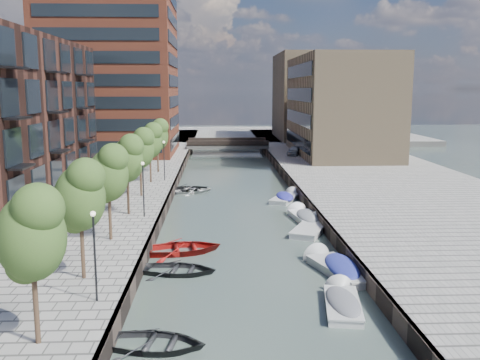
{
  "coord_description": "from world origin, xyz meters",
  "views": [
    {
      "loc": [
        -1.78,
        -15.0,
        10.38
      ],
      "look_at": [
        0.0,
        25.26,
        3.5
      ],
      "focal_mm": 40.0,
      "sensor_mm": 36.0,
      "label": 1
    }
  ],
  "objects": [
    {
      "name": "motorboat_4",
      "position": [
        5.32,
        26.44,
        0.22
      ],
      "size": [
        2.62,
        5.54,
        1.77
      ],
      "color": "white",
      "rests_on": "ground"
    },
    {
      "name": "motorboat_3",
      "position": [
        4.79,
        34.32,
        0.2
      ],
      "size": [
        3.58,
        5.19,
        1.64
      ],
      "color": "silver",
      "rests_on": "ground"
    },
    {
      "name": "sloop_2",
      "position": [
        -4.05,
        18.17,
        0.0
      ],
      "size": [
        5.73,
        4.58,
        1.06
      ],
      "primitive_type": "imported",
      "rotation": [
        0.0,
        0.0,
        1.77
      ],
      "color": "maroon",
      "rests_on": "ground"
    },
    {
      "name": "motorboat_1",
      "position": [
        4.25,
        9.27,
        0.19
      ],
      "size": [
        2.27,
        4.82,
        1.54
      ],
      "color": "#BABAB8",
      "rests_on": "ground"
    },
    {
      "name": "quay_wall_right",
      "position": [
        6.1,
        40.0,
        0.5
      ],
      "size": [
        0.25,
        140.0,
        1.0
      ],
      "primitive_type": "cube",
      "color": "#332823",
      "rests_on": "ground"
    },
    {
      "name": "car",
      "position": [
        9.41,
        60.79,
        1.66
      ],
      "size": [
        2.87,
        4.19,
        1.32
      ],
      "primitive_type": "imported",
      "rotation": [
        0.0,
        0.0,
        -0.37
      ],
      "color": "#9C9EA0",
      "rests_on": "quay_right"
    },
    {
      "name": "tree_6",
      "position": [
        -8.5,
        46.0,
        5.31
      ],
      "size": [
        2.5,
        2.5,
        5.95
      ],
      "color": "#382619",
      "rests_on": "quay_left"
    },
    {
      "name": "far_closure",
      "position": [
        0.0,
        100.0,
        0.5
      ],
      "size": [
        80.0,
        40.0,
        1.0
      ],
      "primitive_type": "cube",
      "color": "gray",
      "rests_on": "ground"
    },
    {
      "name": "sloop_3",
      "position": [
        -4.16,
        38.35,
        0.0
      ],
      "size": [
        4.86,
        4.25,
        0.84
      ],
      "primitive_type": "imported",
      "rotation": [
        0.0,
        0.0,
        1.98
      ],
      "color": "silver",
      "rests_on": "ground"
    },
    {
      "name": "tree_3",
      "position": [
        -8.5,
        25.0,
        5.31
      ],
      "size": [
        2.5,
        2.5,
        5.95
      ],
      "color": "#382619",
      "rests_on": "quay_left"
    },
    {
      "name": "tan_block_near",
      "position": [
        16.0,
        62.0,
        8.0
      ],
      "size": [
        12.0,
        25.0,
        14.0
      ],
      "primitive_type": "cube",
      "color": "#8D7556",
      "rests_on": "quay_right"
    },
    {
      "name": "lamp_2",
      "position": [
        -7.2,
        40.0,
        3.51
      ],
      "size": [
        0.24,
        0.24,
        4.12
      ],
      "color": "black",
      "rests_on": "quay_left"
    },
    {
      "name": "tan_block_far",
      "position": [
        16.0,
        88.0,
        9.0
      ],
      "size": [
        12.0,
        20.0,
        16.0
      ],
      "primitive_type": "cube",
      "color": "#8D7556",
      "rests_on": "quay_right"
    },
    {
      "name": "quay_right",
      "position": [
        16.0,
        40.0,
        0.5
      ],
      "size": [
        20.0,
        140.0,
        1.0
      ],
      "primitive_type": "cube",
      "color": "gray",
      "rests_on": "ground"
    },
    {
      "name": "tree_5",
      "position": [
        -8.5,
        39.0,
        5.31
      ],
      "size": [
        2.5,
        2.5,
        5.95
      ],
      "color": "#382619",
      "rests_on": "quay_left"
    },
    {
      "name": "sloop_1",
      "position": [
        -4.01,
        14.27,
        0.0
      ],
      "size": [
        4.82,
        3.79,
        0.9
      ],
      "primitive_type": "imported",
      "rotation": [
        0.0,
        0.0,
        1.4
      ],
      "color": "black",
      "rests_on": "ground"
    },
    {
      "name": "motorboat_2",
      "position": [
        5.37,
        23.42,
        0.11
      ],
      "size": [
        3.92,
        5.7,
        1.81
      ],
      "color": "beige",
      "rests_on": "ground"
    },
    {
      "name": "tree_0",
      "position": [
        -8.5,
        4.0,
        5.31
      ],
      "size": [
        2.5,
        2.5,
        5.95
      ],
      "color": "#382619",
      "rests_on": "quay_left"
    },
    {
      "name": "sloop_0",
      "position": [
        -4.34,
        5.36,
        0.0
      ],
      "size": [
        4.68,
        3.69,
        0.88
      ],
      "primitive_type": "imported",
      "rotation": [
        0.0,
        0.0,
        1.4
      ],
      "color": "#242427",
      "rests_on": "ground"
    },
    {
      "name": "sloop_4",
      "position": [
        -4.82,
        39.56,
        0.0
      ],
      "size": [
        4.76,
        3.79,
        0.88
      ],
      "primitive_type": "imported",
      "rotation": [
        0.0,
        0.0,
        1.76
      ],
      "color": "black",
      "rests_on": "ground"
    },
    {
      "name": "motorboat_0",
      "position": [
        5.11,
        14.18,
        0.23
      ],
      "size": [
        3.54,
        5.86,
        1.85
      ],
      "color": "#B0AFAE",
      "rests_on": "ground"
    },
    {
      "name": "quay_wall_left",
      "position": [
        -6.1,
        40.0,
        0.5
      ],
      "size": [
        0.25,
        140.0,
        1.0
      ],
      "primitive_type": "cube",
      "color": "#332823",
      "rests_on": "ground"
    },
    {
      "name": "tree_1",
      "position": [
        -8.5,
        11.0,
        5.31
      ],
      "size": [
        2.5,
        2.5,
        5.95
      ],
      "color": "#382619",
      "rests_on": "quay_left"
    },
    {
      "name": "water",
      "position": [
        0.0,
        40.0,
        0.0
      ],
      "size": [
        300.0,
        300.0,
        0.0
      ],
      "primitive_type": "plane",
      "color": "#38473F",
      "rests_on": "ground"
    },
    {
      "name": "tree_4",
      "position": [
        -8.5,
        32.0,
        5.31
      ],
      "size": [
        2.5,
        2.5,
        5.95
      ],
      "color": "#382619",
      "rests_on": "quay_left"
    },
    {
      "name": "tree_2",
      "position": [
        -8.5,
        18.0,
        5.31
      ],
      "size": [
        2.5,
        2.5,
        5.95
      ],
      "color": "#382619",
      "rests_on": "quay_left"
    },
    {
      "name": "tower",
      "position": [
        -17.0,
        65.0,
        16.0
      ],
      "size": [
        18.0,
        18.0,
        30.0
      ],
      "primitive_type": "cube",
      "color": "brown",
      "rests_on": "quay_left"
    },
    {
      "name": "bridge",
      "position": [
        0.0,
        72.0,
        1.39
      ],
      "size": [
        13.0,
        6.0,
        1.3
      ],
      "color": "gray",
      "rests_on": "ground"
    },
    {
      "name": "lamp_1",
      "position": [
        -7.2,
        24.0,
        3.51
      ],
      "size": [
        0.24,
        0.24,
        4.12
      ],
      "color": "black",
      "rests_on": "quay_left"
    },
    {
      "name": "lamp_0",
      "position": [
        -7.2,
        8.0,
        3.51
      ],
      "size": [
        0.24,
        0.24,
        4.12
      ],
      "color": "black",
      "rests_on": "quay_left"
    }
  ]
}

